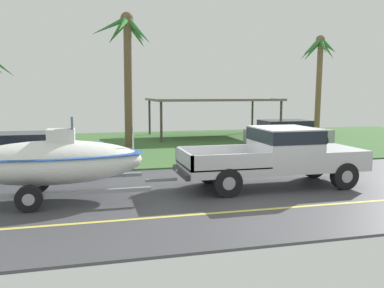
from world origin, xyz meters
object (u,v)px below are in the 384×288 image
object	(u,v)px
palm_tree_near_left	(319,60)
boat_on_trailer	(52,162)
parked_sedan_near	(39,152)
parked_sedan_far	(287,134)
palm_tree_mid	(128,48)
carport_awning	(212,100)
pickup_truck_towing	(283,153)

from	to	relation	value
palm_tree_near_left	boat_on_trailer	bearing A→B (deg)	-139.18
parked_sedan_near	parked_sedan_far	bearing A→B (deg)	17.41
palm_tree_near_left	parked_sedan_far	bearing A→B (deg)	-132.01
parked_sedan_near	palm_tree_mid	distance (m)	7.73
carport_awning	palm_tree_near_left	bearing A→B (deg)	4.26
pickup_truck_towing	parked_sedan_near	xyz separation A→B (m)	(-7.49, 4.61, -0.34)
parked_sedan_far	carport_awning	size ratio (longest dim) A/B	0.56
palm_tree_near_left	pickup_truck_towing	bearing A→B (deg)	-124.34
carport_awning	palm_tree_mid	distance (m)	7.23
boat_on_trailer	palm_tree_mid	xyz separation A→B (m)	(3.01, 9.72, 3.99)
boat_on_trailer	parked_sedan_near	world-z (taller)	boat_on_trailer
pickup_truck_towing	parked_sedan_near	size ratio (longest dim) A/B	1.25
boat_on_trailer	parked_sedan_far	distance (m)	13.93
parked_sedan_far	palm_tree_mid	size ratio (longest dim) A/B	0.65
palm_tree_near_left	palm_tree_mid	distance (m)	13.96
parked_sedan_far	carport_awning	bearing A→B (deg)	116.64
carport_awning	palm_tree_mid	world-z (taller)	palm_tree_mid
pickup_truck_towing	palm_tree_near_left	distance (m)	17.48
pickup_truck_towing	carport_awning	distance (m)	13.68
parked_sedan_far	palm_tree_near_left	size ratio (longest dim) A/B	0.66
parked_sedan_near	carport_awning	bearing A→B (deg)	43.38
boat_on_trailer	parked_sedan_far	world-z (taller)	boat_on_trailer
boat_on_trailer	carport_awning	xyz separation A→B (m)	(8.57, 13.48, 1.32)
boat_on_trailer	palm_tree_near_left	xyz separation A→B (m)	(16.27, 14.06, 3.94)
parked_sedan_far	pickup_truck_towing	bearing A→B (deg)	-118.14
pickup_truck_towing	boat_on_trailer	size ratio (longest dim) A/B	0.96
parked_sedan_near	parked_sedan_far	xyz separation A→B (m)	(11.97, 3.75, -0.00)
parked_sedan_near	carport_awning	distance (m)	13.03
pickup_truck_towing	boat_on_trailer	bearing A→B (deg)	-180.00
pickup_truck_towing	parked_sedan_far	bearing A→B (deg)	61.86
parked_sedan_far	carport_awning	distance (m)	5.97
parked_sedan_near	carport_awning	size ratio (longest dim) A/B	0.59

